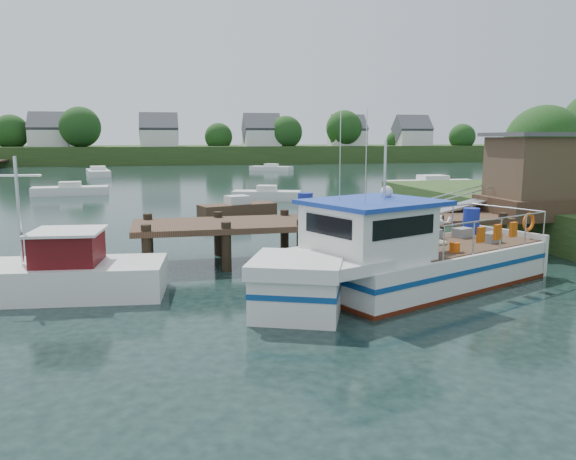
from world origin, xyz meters
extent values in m
plane|color=black|center=(0.00, 0.00, 0.00)|extent=(160.00, 160.00, 0.00)
cylinder|color=#332114|center=(14.00, 6.00, 1.52)|extent=(0.50, 0.50, 3.05)
sphere|color=#1D4317|center=(14.00, 6.00, 3.96)|extent=(3.90, 3.90, 3.90)
cube|color=#2E481D|center=(0.00, 84.00, 1.40)|extent=(140.00, 24.00, 3.00)
cylinder|color=#332114|center=(-28.00, 79.00, 2.10)|extent=(0.60, 0.60, 4.20)
sphere|color=#1D4317|center=(-28.00, 79.00, 5.21)|extent=(5.54, 5.54, 5.54)
cylinder|color=#332114|center=(-17.00, 75.00, 2.40)|extent=(0.60, 0.60, 4.80)
sphere|color=#1D4317|center=(-17.00, 75.00, 5.95)|extent=(6.34, 6.34, 6.34)
cylinder|color=#332114|center=(-6.00, 77.00, 1.50)|extent=(0.60, 0.60, 3.00)
sphere|color=#1D4317|center=(-6.00, 77.00, 3.72)|extent=(3.96, 3.96, 3.96)
cylinder|color=#332114|center=(5.00, 79.00, 1.80)|extent=(0.60, 0.60, 3.60)
sphere|color=#1D4317|center=(5.00, 79.00, 4.46)|extent=(4.75, 4.75, 4.75)
cylinder|color=#332114|center=(16.00, 75.00, 2.10)|extent=(0.60, 0.60, 4.20)
sphere|color=#1D4317|center=(16.00, 75.00, 5.21)|extent=(5.54, 5.54, 5.54)
cylinder|color=#332114|center=(27.00, 77.00, 2.40)|extent=(0.60, 0.60, 4.80)
sphere|color=#1D4317|center=(27.00, 77.00, 5.95)|extent=(6.34, 6.34, 6.34)
cylinder|color=#332114|center=(38.00, 79.00, 1.50)|extent=(0.60, 0.60, 3.00)
sphere|color=#1D4317|center=(38.00, 79.00, 3.72)|extent=(3.96, 3.96, 3.96)
cylinder|color=#332114|center=(49.00, 75.00, 1.80)|extent=(0.60, 0.60, 3.60)
sphere|color=#1D4317|center=(49.00, 75.00, 4.46)|extent=(4.75, 4.75, 4.75)
cube|color=silver|center=(-22.00, 78.00, 4.00)|extent=(6.00, 5.00, 3.00)
cube|color=#47474C|center=(-22.00, 78.00, 5.90)|extent=(6.20, 5.09, 5.09)
cube|color=silver|center=(-5.00, 77.00, 4.00)|extent=(6.00, 5.00, 3.00)
cube|color=#47474C|center=(-5.00, 77.00, 5.90)|extent=(6.20, 5.09, 5.09)
cube|color=silver|center=(12.00, 76.00, 4.00)|extent=(6.00, 5.00, 3.00)
cube|color=#47474C|center=(12.00, 76.00, 5.90)|extent=(6.20, 5.09, 5.09)
cube|color=silver|center=(28.00, 78.00, 4.00)|extent=(6.00, 5.00, 3.00)
cube|color=#47474C|center=(28.00, 78.00, 5.90)|extent=(6.20, 5.09, 5.09)
cube|color=silver|center=(40.00, 77.00, 4.00)|extent=(6.00, 5.00, 3.00)
cube|color=#47474C|center=(40.00, 77.00, 5.90)|extent=(6.20, 5.09, 5.09)
cube|color=#432E20|center=(2.00, 0.00, 1.30)|extent=(16.00, 3.00, 0.20)
cylinder|color=black|center=(-5.50, -1.30, 0.65)|extent=(0.32, 0.32, 1.90)
cylinder|color=black|center=(-5.50, 1.30, 0.65)|extent=(0.32, 0.32, 1.90)
cylinder|color=black|center=(-3.00, -1.30, 0.65)|extent=(0.32, 0.32, 1.90)
cylinder|color=black|center=(-3.00, 1.30, 0.65)|extent=(0.32, 0.32, 1.90)
cylinder|color=black|center=(-0.50, -1.30, 0.65)|extent=(0.32, 0.32, 1.90)
cylinder|color=black|center=(-0.50, 1.30, 0.65)|extent=(0.32, 0.32, 1.90)
cylinder|color=black|center=(2.00, -1.30, 0.65)|extent=(0.32, 0.32, 1.90)
cylinder|color=black|center=(2.00, 1.30, 0.65)|extent=(0.32, 0.32, 1.90)
cylinder|color=black|center=(4.50, -1.30, 0.65)|extent=(0.32, 0.32, 1.90)
cylinder|color=black|center=(4.50, 1.30, 0.65)|extent=(0.32, 0.32, 1.90)
cylinder|color=black|center=(7.00, -1.30, 0.65)|extent=(0.32, 0.32, 1.90)
cylinder|color=black|center=(7.00, 1.30, 0.65)|extent=(0.32, 0.32, 1.90)
cylinder|color=black|center=(9.50, -1.30, 0.65)|extent=(0.32, 0.32, 1.90)
cylinder|color=black|center=(9.50, 1.30, 0.65)|extent=(0.32, 0.32, 1.90)
cube|color=#432E20|center=(9.00, 0.00, 1.70)|extent=(3.20, 3.00, 0.60)
cube|color=#4C3B2A|center=(9.00, 0.00, 3.10)|extent=(2.60, 2.60, 2.40)
cube|color=#47474C|center=(9.00, 0.00, 4.40)|extent=(3.00, 3.00, 0.15)
cube|color=#A5A8AD|center=(6.70, 0.90, 1.65)|extent=(3.34, 0.90, 0.79)
cylinder|color=silver|center=(6.70, 0.50, 2.15)|extent=(3.34, 0.05, 0.76)
cylinder|color=silver|center=(6.70, 1.30, 2.15)|extent=(3.34, 0.05, 0.76)
cube|color=slate|center=(1.00, -1.00, 1.56)|extent=(0.60, 0.40, 0.30)
cube|color=slate|center=(2.00, -0.80, 1.56)|extent=(0.60, 0.40, 0.30)
cylinder|color=#CA500B|center=(3.00, -1.10, 1.55)|extent=(0.30, 0.30, 0.28)
cylinder|color=navy|center=(0.20, 0.90, 1.84)|extent=(0.56, 0.56, 0.85)
cube|color=silver|center=(2.57, -4.43, 0.55)|extent=(7.78, 5.49, 1.11)
cube|color=silver|center=(-1.87, -6.32, 0.55)|extent=(2.66, 2.66, 1.11)
cube|color=silver|center=(-1.87, -6.32, 1.25)|extent=(2.87, 2.95, 0.34)
cube|color=silver|center=(-0.98, -5.94, 1.22)|extent=(2.85, 3.28, 0.29)
cube|color=navy|center=(2.57, -4.43, 0.69)|extent=(7.88, 5.56, 0.13)
cube|color=navy|center=(-1.87, -6.32, 0.69)|extent=(2.71, 2.71, 0.13)
cube|color=#4D190B|center=(2.57, -4.43, 0.05)|extent=(7.88, 5.54, 0.13)
cube|color=#432E20|center=(3.63, -3.98, 1.12)|extent=(5.80, 4.43, 0.04)
cube|color=silver|center=(6.02, -2.96, 0.65)|extent=(1.31, 2.73, 1.30)
cube|color=silver|center=(0.26, -5.41, 1.83)|extent=(3.46, 3.36, 1.44)
cube|color=black|center=(0.76, -6.57, 2.12)|extent=(1.96, 0.87, 0.48)
cube|color=black|center=(-0.23, -4.25, 2.12)|extent=(1.96, 0.87, 0.48)
cube|color=black|center=(-0.99, -5.94, 2.12)|extent=(0.71, 1.61, 0.48)
cube|color=#1A3AA1|center=(0.44, -5.34, 2.60)|extent=(4.11, 3.85, 0.12)
cylinder|color=silver|center=(0.79, -5.18, 3.42)|extent=(0.10, 0.10, 1.54)
cylinder|color=silver|center=(-0.08, -6.08, 3.81)|extent=(0.03, 0.03, 2.31)
cylinder|color=silver|center=(-0.46, -5.19, 3.81)|extent=(0.03, 0.03, 2.31)
sphere|color=silver|center=(1.09, -4.64, 2.79)|extent=(0.45, 0.45, 0.35)
cylinder|color=silver|center=(4.28, -5.14, 2.02)|extent=(4.45, 1.93, 0.04)
cylinder|color=silver|center=(3.24, -2.70, 2.02)|extent=(4.45, 1.93, 0.04)
cylinder|color=silver|center=(6.00, -2.97, 2.02)|extent=(1.08, 2.45, 0.04)
cylinder|color=silver|center=(2.11, -6.07, 1.57)|extent=(0.06, 0.06, 0.92)
cylinder|color=silver|center=(1.07, -3.62, 1.57)|extent=(0.06, 0.06, 0.92)
cylinder|color=silver|center=(3.26, -5.58, 1.57)|extent=(0.06, 0.06, 0.92)
cylinder|color=silver|center=(2.22, -3.13, 1.57)|extent=(0.06, 0.06, 0.92)
cylinder|color=silver|center=(4.42, -5.09, 1.57)|extent=(0.06, 0.06, 0.92)
cylinder|color=silver|center=(3.37, -2.64, 1.57)|extent=(0.06, 0.06, 0.92)
cylinder|color=silver|center=(5.57, -4.60, 1.57)|extent=(0.06, 0.06, 0.92)
cylinder|color=silver|center=(4.53, -2.15, 1.57)|extent=(0.06, 0.06, 0.92)
cylinder|color=silver|center=(6.50, -4.20, 1.57)|extent=(0.06, 0.06, 0.92)
cylinder|color=silver|center=(5.46, -1.75, 1.57)|extent=(0.06, 0.06, 0.92)
cube|color=slate|center=(4.74, -4.13, 1.28)|extent=(0.68, 0.58, 0.31)
cube|color=slate|center=(4.33, -3.16, 1.28)|extent=(0.68, 0.58, 0.31)
cube|color=slate|center=(3.29, -3.18, 1.28)|extent=(0.63, 0.54, 0.31)
cylinder|color=navy|center=(5.06, -2.42, 1.54)|extent=(0.71, 0.71, 0.85)
cylinder|color=#CA500B|center=(2.91, -5.23, 1.26)|extent=(0.38, 0.38, 0.29)
torus|color=#BFB28C|center=(3.02, -4.03, 1.18)|extent=(0.71, 0.71, 0.12)
torus|color=#CA500B|center=(6.34, -3.66, 1.64)|extent=(0.59, 0.32, 0.60)
cube|color=#CA500B|center=(3.54, -5.48, 1.64)|extent=(0.29, 0.19, 0.43)
cube|color=#CA500B|center=(4.25, -5.18, 1.64)|extent=(0.29, 0.19, 0.43)
cube|color=#CA500B|center=(4.96, -4.88, 1.64)|extent=(0.29, 0.19, 0.43)
imported|color=silver|center=(2.15, -4.92, 1.96)|extent=(0.61, 0.73, 1.70)
cube|color=silver|center=(-7.97, -3.25, 0.46)|extent=(6.15, 2.83, 0.92)
cube|color=#4C0C0F|center=(-7.51, -3.30, 1.33)|extent=(1.82, 1.82, 0.87)
cube|color=silver|center=(-7.51, -3.30, 1.79)|extent=(2.02, 2.02, 0.07)
cylinder|color=silver|center=(-8.69, -3.17, 2.38)|extent=(0.10, 0.10, 2.84)
cylinder|color=silver|center=(-8.69, -3.17, 3.30)|extent=(1.28, 0.19, 0.05)
cube|color=#432E20|center=(-1.01, 10.81, 0.38)|extent=(4.37, 2.53, 0.76)
cube|color=silver|center=(-1.01, 10.81, 0.96)|extent=(1.39, 1.28, 0.49)
cube|color=silver|center=(9.22, 53.43, 0.30)|extent=(5.63, 4.69, 0.60)
cube|color=silver|center=(9.22, 53.43, 0.75)|extent=(2.03, 1.97, 0.38)
cube|color=silver|center=(-11.69, 25.81, 0.32)|extent=(5.56, 2.15, 0.64)
cube|color=silver|center=(-11.69, 25.81, 0.80)|extent=(1.60, 1.39, 0.41)
cube|color=silver|center=(2.14, 18.97, 0.33)|extent=(4.93, 3.01, 0.65)
cube|color=silver|center=(2.14, 18.97, 0.82)|extent=(1.60, 1.48, 0.42)
cube|color=silver|center=(17.11, 23.80, 0.38)|extent=(7.70, 2.68, 0.77)
cube|color=silver|center=(17.11, 23.80, 0.97)|extent=(2.17, 1.86, 0.49)
cube|color=silver|center=(-11.87, 47.62, 0.36)|extent=(3.35, 6.95, 0.72)
cube|color=silver|center=(-11.87, 47.62, 0.90)|extent=(1.89, 2.11, 0.46)
camera|label=1|loc=(-5.00, -19.11, 4.27)|focal=35.00mm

